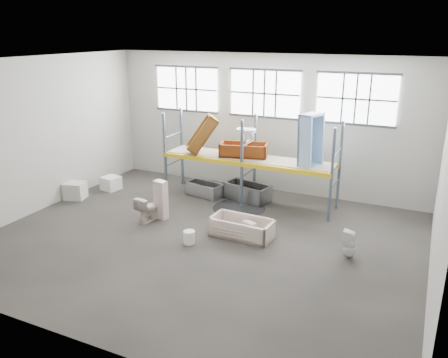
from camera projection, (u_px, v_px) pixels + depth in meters
The scene contains 34 objects.
floor at pixel (202, 241), 13.14m from camera, with size 12.00×10.00×0.10m, color #4B4640.
ceiling at pixel (199, 59), 11.55m from camera, with size 12.00×10.00×0.10m, color silver.
wall_back at pixel (265, 123), 16.69m from camera, with size 12.00×0.10×5.00m, color #B5B3A7.
wall_front at pixel (67, 225), 7.99m from camera, with size 12.00×0.10×5.00m, color #B2AFA4.
wall_left at pixel (36, 135), 14.77m from camera, with size 0.10×10.00×5.00m, color #9C9A91.
wall_right at pixel (446, 187), 9.91m from camera, with size 0.10×10.00×5.00m, color #B0AEA4.
window_left at pixel (187, 89), 17.54m from camera, with size 2.60×0.04×1.60m, color white.
window_mid at pixel (265, 94), 16.25m from camera, with size 2.60×0.04×1.60m, color white.
window_right at pixel (356, 99), 14.96m from camera, with size 2.60×0.04×1.60m, color white.
rack_upright_la at pixel (165, 154), 16.36m from camera, with size 0.08×0.08×3.00m, color slate.
rack_upright_lb at pixel (182, 147), 17.39m from camera, with size 0.08×0.08×3.00m, color slate.
rack_upright_ma at pixel (242, 164), 15.15m from camera, with size 0.08×0.08×3.00m, color slate.
rack_upright_mb at pixel (255, 156), 16.18m from camera, with size 0.08×0.08×3.00m, color slate.
rack_upright_ra at pixel (332, 176), 13.94m from camera, with size 0.08×0.08×3.00m, color slate.
rack_upright_rb at pixel (340, 166), 14.97m from camera, with size 0.08×0.08×3.00m, color slate.
rack_beam_front at pixel (242, 164), 15.15m from camera, with size 6.00×0.10×0.14m, color yellow.
rack_beam_back at pixel (255, 156), 16.18m from camera, with size 6.00×0.10×0.14m, color yellow.
shelf_deck at pixel (249, 158), 15.64m from camera, with size 5.90×1.10×0.03m, color gray.
wet_patch at pixel (239, 208), 15.44m from camera, with size 1.80×1.80×0.00m, color black.
bathtub_beige at pixel (242, 227), 13.28m from camera, with size 1.84×0.86×0.54m, color beige, non-canonical shape.
cistern_spare at pixel (249, 228), 13.20m from camera, with size 0.41×0.20×0.39m, color beige.
sink_in_tub at pixel (225, 230), 13.38m from camera, with size 0.46×0.46×0.16m, color beige.
toilet_beige at pixel (148, 208), 14.32m from camera, with size 0.46×0.80×0.82m, color beige.
cistern_tall at pixel (161, 200), 14.42m from camera, with size 0.41×0.27×1.26m, color beige.
toilet_white at pixel (350, 244), 11.99m from camera, with size 0.35×0.36×0.78m, color white.
steel_tub_left at pixel (205, 189), 16.53m from camera, with size 1.32×0.62×0.49m, color #B5B9BD, non-canonical shape.
steel_tub_right at pixel (247, 192), 16.12m from camera, with size 1.61×0.75×0.59m, color #979A9E, non-canonical shape.
rust_tub_flat at pixel (244, 150), 15.70m from camera, with size 1.63×0.76×0.46m, color maroon, non-canonical shape.
rust_tub_tilted at pixel (202, 134), 15.91m from camera, with size 1.43×0.67×0.40m, color brown, non-canonical shape.
sink_on_shelf at pixel (246, 145), 15.28m from camera, with size 0.67×0.51×0.59m, color silver.
blue_tub_upright at pixel (311, 141), 14.51m from camera, with size 1.75×0.82×0.49m, color #8CAED5, non-canonical shape.
bucket at pixel (189, 237), 12.84m from camera, with size 0.33×0.33×0.38m, color white.
carton_near at pixel (75, 190), 16.25m from camera, with size 0.70×0.60×0.60m, color beige.
carton_far at pixel (111, 183), 17.19m from camera, with size 0.60×0.60×0.50m, color silver.
Camera 1 is at (5.62, -10.53, 5.76)m, focal length 36.46 mm.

